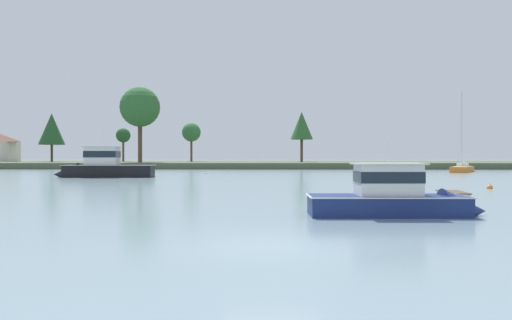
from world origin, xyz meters
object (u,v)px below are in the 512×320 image
(dinghy_white, at_px, (453,195))
(cruiser_navy, at_px, (402,203))
(mooring_buoy_white, at_px, (205,173))
(sailboat_orange, at_px, (462,170))
(mooring_buoy_orange, at_px, (490,188))
(cruiser_black, at_px, (100,170))

(dinghy_white, relative_size, cruiser_navy, 0.43)
(dinghy_white, relative_size, mooring_buoy_white, 7.32)
(sailboat_orange, distance_m, mooring_buoy_white, 36.41)
(sailboat_orange, height_order, mooring_buoy_white, sailboat_orange)
(dinghy_white, distance_m, mooring_buoy_orange, 9.12)
(cruiser_black, height_order, sailboat_orange, sailboat_orange)
(mooring_buoy_white, bearing_deg, cruiser_black, -135.65)
(sailboat_orange, relative_size, mooring_buoy_white, 29.34)
(dinghy_white, bearing_deg, sailboat_orange, 67.53)
(dinghy_white, height_order, mooring_buoy_white, dinghy_white)
(mooring_buoy_white, xyz_separation_m, mooring_buoy_orange, (23.38, -27.49, 0.01))
(cruiser_navy, height_order, mooring_buoy_white, cruiser_navy)
(mooring_buoy_white, bearing_deg, mooring_buoy_orange, -49.61)
(dinghy_white, height_order, mooring_buoy_orange, mooring_buoy_orange)
(cruiser_black, distance_m, mooring_buoy_white, 14.16)
(sailboat_orange, bearing_deg, cruiser_navy, -114.06)
(cruiser_navy, xyz_separation_m, mooring_buoy_orange, (10.42, 15.52, -0.41))
(cruiser_black, relative_size, mooring_buoy_orange, 23.43)
(sailboat_orange, bearing_deg, cruiser_black, -158.99)
(cruiser_black, distance_m, cruiser_navy, 40.37)
(cruiser_black, height_order, mooring_buoy_white, cruiser_black)
(dinghy_white, bearing_deg, cruiser_navy, -121.75)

